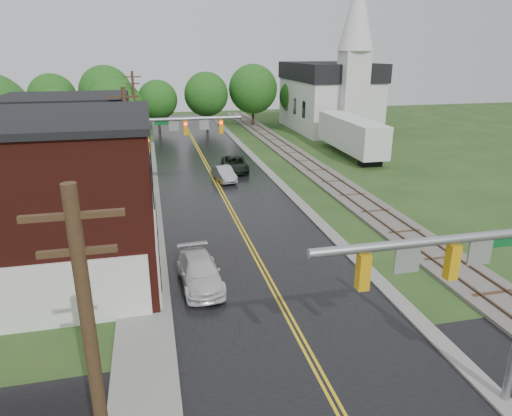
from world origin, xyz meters
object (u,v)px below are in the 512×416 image
object	(u,v)px
pickup_white	(200,272)
semi_trailer	(351,134)
brick_building	(5,203)
tree_left_c	(60,121)
sedan_silver	(224,174)
tree_left_e	(117,109)
church	(332,89)
traffic_signal_near	(472,276)
suv_dark	(235,164)
traffic_signal_far	(176,135)
utility_pole_b	(129,155)
utility_pole_c	(135,112)
utility_pole_a	(97,385)

from	to	relation	value
pickup_white	semi_trailer	xyz separation A→B (m)	(19.58, 25.67, 1.73)
brick_building	tree_left_c	xyz separation A→B (m)	(-1.36, 24.90, 0.36)
sedan_silver	semi_trailer	distance (m)	16.92
tree_left_e	church	bearing A→B (deg)	15.20
traffic_signal_near	suv_dark	bearing A→B (deg)	91.93
brick_building	semi_trailer	world-z (taller)	brick_building
traffic_signal_far	utility_pole_b	xyz separation A→B (m)	(-3.33, -5.00, -0.25)
church	utility_pole_b	xyz separation A→B (m)	(-26.80, -31.74, -1.11)
utility_pole_c	pickup_white	bearing A→B (deg)	-84.00
traffic_signal_far	tree_left_c	world-z (taller)	tree_left_c
traffic_signal_near	sedan_silver	size ratio (longest dim) A/B	1.88
traffic_signal_far	utility_pole_c	size ratio (longest dim) A/B	0.82
tree_left_e	sedan_silver	size ratio (longest dim) A/B	2.09
tree_left_c	tree_left_e	world-z (taller)	tree_left_e
semi_trailer	suv_dark	bearing A→B (deg)	-164.21
brick_building	traffic_signal_far	size ratio (longest dim) A/B	1.95
utility_pole_a	tree_left_c	bearing A→B (deg)	100.02
church	suv_dark	world-z (taller)	church
tree_left_c	sedan_silver	xyz separation A→B (m)	(14.65, -8.88, -3.87)
traffic_signal_far	pickup_white	distance (m)	15.26
tree_left_e	suv_dark	bearing A→B (deg)	-46.28
brick_building	pickup_white	size ratio (longest dim) A/B	3.02
church	suv_dark	distance (m)	26.84
traffic_signal_near	suv_dark	size ratio (longest dim) A/B	1.48
tree_left_c	church	bearing A→B (deg)	22.24
brick_building	utility_pole_c	xyz separation A→B (m)	(5.68, 29.00, 0.57)
utility_pole_a	sedan_silver	distance (m)	32.20
traffic_signal_far	utility_pole_a	bearing A→B (deg)	-97.03
traffic_signal_far	sedan_silver	xyz separation A→B (m)	(4.27, 4.02, -4.33)
traffic_signal_far	semi_trailer	world-z (taller)	traffic_signal_far
traffic_signal_near	utility_pole_a	distance (m)	10.47
utility_pole_b	suv_dark	size ratio (longest dim) A/B	1.82
suv_dark	pickup_white	bearing A→B (deg)	-101.91
utility_pole_c	pickup_white	size ratio (longest dim) A/B	1.90
suv_dark	semi_trailer	world-z (taller)	semi_trailer
church	pickup_white	xyz separation A→B (m)	(-23.48, -41.38, -5.15)
sedan_silver	church	bearing A→B (deg)	42.05
utility_pole_a	sedan_silver	bearing A→B (deg)	76.23
church	semi_trailer	world-z (taller)	church
traffic_signal_far	tree_left_e	xyz separation A→B (m)	(-5.38, 18.90, -0.16)
utility_pole_a	suv_dark	bearing A→B (deg)	74.94
utility_pole_a	tree_left_e	world-z (taller)	utility_pole_a
utility_pole_c	brick_building	bearing A→B (deg)	-101.09
utility_pole_c	traffic_signal_near	bearing A→B (deg)	-76.26
traffic_signal_far	utility_pole_c	distance (m)	17.33
traffic_signal_near	utility_pole_a	size ratio (longest dim) A/B	0.82
utility_pole_b	sedan_silver	size ratio (longest dim) A/B	2.30
church	utility_pole_c	bearing A→B (deg)	-160.03
brick_building	utility_pole_c	world-z (taller)	utility_pole_c
church	suv_dark	bearing A→B (deg)	-131.96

